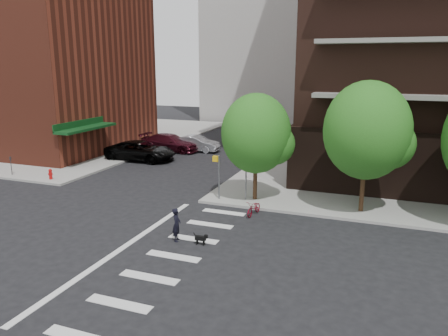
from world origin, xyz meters
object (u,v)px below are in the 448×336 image
parked_car_maroon (170,143)px  parked_car_silver (196,143)px  dog_walker (177,225)px  fire_hydrant (50,173)px  scooter (254,208)px  parked_car_black (141,151)px

parked_car_maroon → parked_car_silver: bearing=-70.1°
parked_car_maroon → dog_walker: (10.09, -18.60, -0.03)m
parked_car_maroon → dog_walker: size_ratio=3.57×
fire_hydrant → parked_car_maroon: size_ratio=0.13×
scooter → parked_car_silver: bearing=132.1°
fire_hydrant → dog_walker: size_ratio=0.47×
scooter → fire_hydrant: bearing=-178.4°
fire_hydrant → dog_walker: bearing=-25.8°
fire_hydrant → parked_car_silver: 14.13m
fire_hydrant → parked_car_maroon: parked_car_maroon is taller
parked_car_maroon → scooter: bearing=-139.2°
fire_hydrant → parked_car_silver: bearing=69.3°
fire_hydrant → parked_car_silver: (5.00, 13.22, 0.18)m
scooter → dog_walker: (-2.29, -4.59, 0.38)m
parked_car_black → parked_car_maroon: 4.41m
dog_walker → scooter: bearing=-40.3°
parked_car_maroon → parked_car_silver: 2.38m
parked_car_black → scooter: parked_car_black is taller
parked_car_black → parked_car_maroon: bearing=-8.4°
scooter → dog_walker: size_ratio=0.98×
scooter → dog_walker: bearing=-108.8°
parked_car_silver → scooter: 17.99m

